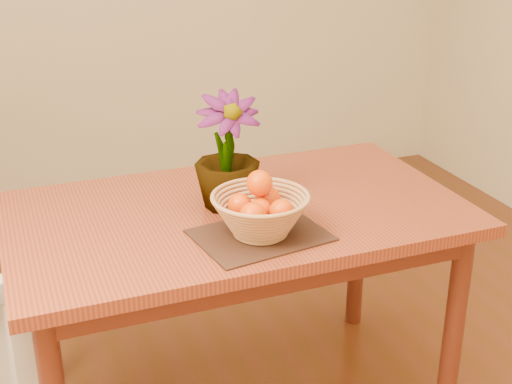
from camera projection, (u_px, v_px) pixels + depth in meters
name	position (u px, v px, depth m)	size (l,w,h in m)	color
table	(237.00, 234.00, 2.23)	(1.40, 0.80, 0.75)	brown
placemat	(260.00, 235.00, 2.02)	(0.36, 0.27, 0.01)	#351B13
wicker_basket	(260.00, 216.00, 2.00)	(0.28, 0.28, 0.11)	tan
orange_pile	(260.00, 203.00, 1.99)	(0.16, 0.17, 0.13)	#D94D03
potted_plant	(227.00, 152.00, 2.14)	(0.20, 0.20, 0.36)	#163F12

